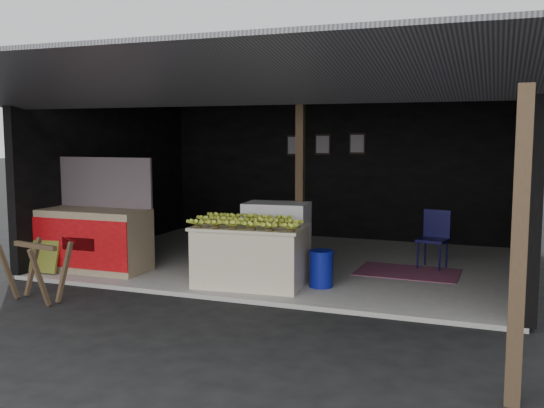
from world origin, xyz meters
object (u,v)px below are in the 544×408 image
at_px(banana_table, 250,255).
at_px(water_barrel, 321,270).
at_px(sawhorse, 36,265).
at_px(neighbor_stall, 95,237).
at_px(plastic_chair, 435,234).
at_px(white_crate, 277,237).

xyz_separation_m(banana_table, water_barrel, (0.93, 0.27, -0.18)).
bearing_deg(sawhorse, neighbor_stall, 111.07).
relative_size(neighbor_stall, plastic_chair, 1.92).
bearing_deg(neighbor_stall, plastic_chair, 22.30).
relative_size(white_crate, plastic_chair, 1.17).
xyz_separation_m(neighbor_stall, sawhorse, (0.27, -1.57, -0.10)).
relative_size(sawhorse, plastic_chair, 0.88).
relative_size(neighbor_stall, water_barrel, 3.64).
bearing_deg(neighbor_stall, water_barrel, 3.13).
height_order(banana_table, neighbor_stall, neighbor_stall).
distance_m(white_crate, neighbor_stall, 2.78).
bearing_deg(neighbor_stall, banana_table, -1.41).
relative_size(banana_table, plastic_chair, 1.76).
bearing_deg(white_crate, banana_table, -98.31).
bearing_deg(water_barrel, neighbor_stall, -176.32).
xyz_separation_m(white_crate, neighbor_stall, (-2.63, -0.88, -0.01)).
bearing_deg(white_crate, sawhorse, -139.60).
bearing_deg(water_barrel, plastic_chair, 54.07).
relative_size(white_crate, neighbor_stall, 0.61).
distance_m(neighbor_stall, sawhorse, 1.59).
distance_m(sawhorse, water_barrel, 3.71).
bearing_deg(sawhorse, white_crate, 57.14).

